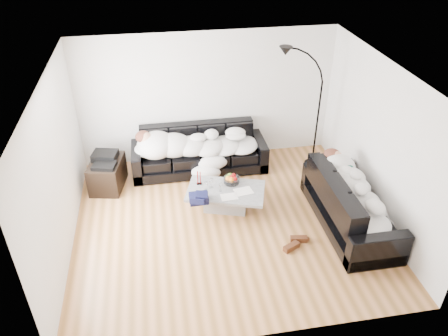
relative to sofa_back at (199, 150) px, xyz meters
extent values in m
plane|color=#8F5D2B|center=(0.25, -1.75, -0.43)|extent=(5.00, 5.00, 0.00)
cube|color=silver|center=(0.25, 0.50, 0.87)|extent=(5.00, 0.02, 2.60)
cube|color=silver|center=(-2.25, -1.75, 0.87)|extent=(0.02, 4.50, 2.60)
cube|color=silver|center=(2.75, -1.75, 0.87)|extent=(0.02, 4.50, 2.60)
plane|color=white|center=(0.25, -1.75, 2.17)|extent=(5.00, 5.00, 0.00)
cube|color=black|center=(0.00, 0.00, 0.00)|extent=(2.61, 0.90, 0.85)
cube|color=black|center=(2.24, -2.11, 0.02)|extent=(0.94, 2.19, 0.89)
ellipsoid|color=#0B4D3B|center=(2.18, -1.43, 0.29)|extent=(0.42, 0.38, 0.20)
cube|color=#939699|center=(0.29, -1.34, -0.24)|extent=(1.48, 1.12, 0.38)
cylinder|color=white|center=(0.43, -1.15, 0.04)|extent=(0.31, 0.31, 0.17)
cylinder|color=white|center=(0.06, -1.23, 0.05)|extent=(0.08, 0.08, 0.19)
cylinder|color=white|center=(-0.04, -1.28, 0.04)|extent=(0.09, 0.09, 0.16)
cylinder|color=white|center=(0.21, -1.36, 0.04)|extent=(0.09, 0.09, 0.16)
cylinder|color=maroon|center=(-0.16, -1.10, 0.09)|extent=(0.06, 0.06, 0.27)
cylinder|color=maroon|center=(-0.11, -1.10, 0.08)|extent=(0.05, 0.05, 0.25)
cube|color=silver|center=(0.58, -1.44, -0.04)|extent=(0.34, 0.28, 0.01)
cube|color=silver|center=(0.31, -1.56, -0.04)|extent=(0.29, 0.21, 0.01)
cube|color=black|center=(-1.76, -0.33, -0.15)|extent=(0.69, 0.89, 0.55)
cube|color=black|center=(-1.76, -0.33, 0.19)|extent=(0.51, 0.43, 0.13)
camera|label=1|loc=(-0.77, -7.35, 4.32)|focal=35.00mm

